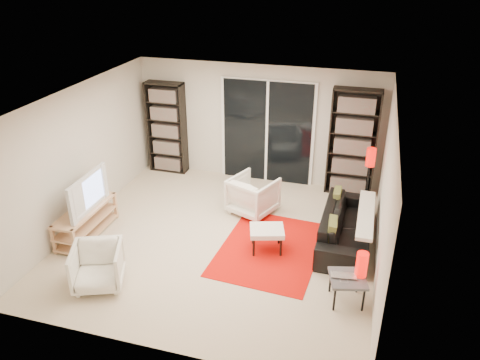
{
  "coord_description": "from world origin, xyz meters",
  "views": [
    {
      "loc": [
        2.13,
        -6.25,
        4.34
      ],
      "look_at": [
        0.25,
        0.3,
        1.0
      ],
      "focal_mm": 35.0,
      "sensor_mm": 36.0,
      "label": 1
    }
  ],
  "objects_px": {
    "sofa": "(347,226)",
    "armchair_back": "(253,195)",
    "side_table": "(348,280)",
    "ottoman": "(267,232)",
    "bookshelf_right": "(352,143)",
    "bookshelf_left": "(167,128)",
    "armchair_front": "(98,266)",
    "floor_lamp": "(370,165)",
    "tv_stand": "(86,221)"
  },
  "relations": [
    {
      "from": "armchair_front",
      "to": "floor_lamp",
      "type": "height_order",
      "value": "floor_lamp"
    },
    {
      "from": "sofa",
      "to": "armchair_back",
      "type": "bearing_deg",
      "value": 74.8
    },
    {
      "from": "bookshelf_left",
      "to": "bookshelf_right",
      "type": "height_order",
      "value": "bookshelf_right"
    },
    {
      "from": "tv_stand",
      "to": "armchair_back",
      "type": "height_order",
      "value": "armchair_back"
    },
    {
      "from": "bookshelf_right",
      "to": "armchair_back",
      "type": "xyz_separation_m",
      "value": [
        -1.62,
        -1.3,
        -0.7
      ]
    },
    {
      "from": "armchair_front",
      "to": "floor_lamp",
      "type": "xyz_separation_m",
      "value": [
        3.57,
        3.3,
        0.6
      ]
    },
    {
      "from": "armchair_back",
      "to": "ottoman",
      "type": "distance_m",
      "value": 1.24
    },
    {
      "from": "side_table",
      "to": "bookshelf_left",
      "type": "bearing_deg",
      "value": 140.92
    },
    {
      "from": "tv_stand",
      "to": "sofa",
      "type": "xyz_separation_m",
      "value": [
        4.23,
        1.0,
        0.03
      ]
    },
    {
      "from": "sofa",
      "to": "side_table",
      "type": "height_order",
      "value": "sofa"
    },
    {
      "from": "bookshelf_right",
      "to": "sofa",
      "type": "bearing_deg",
      "value": -86.38
    },
    {
      "from": "sofa",
      "to": "ottoman",
      "type": "bearing_deg",
      "value": 118.04
    },
    {
      "from": "bookshelf_right",
      "to": "armchair_back",
      "type": "height_order",
      "value": "bookshelf_right"
    },
    {
      "from": "bookshelf_left",
      "to": "armchair_back",
      "type": "xyz_separation_m",
      "value": [
        2.23,
        -1.3,
        -0.63
      ]
    },
    {
      "from": "bookshelf_right",
      "to": "bookshelf_left",
      "type": "bearing_deg",
      "value": 180.0
    },
    {
      "from": "side_table",
      "to": "floor_lamp",
      "type": "xyz_separation_m",
      "value": [
        0.13,
        2.68,
        0.57
      ]
    },
    {
      "from": "side_table",
      "to": "armchair_back",
      "type": "bearing_deg",
      "value": 132.46
    },
    {
      "from": "sofa",
      "to": "armchair_back",
      "type": "xyz_separation_m",
      "value": [
        -1.73,
        0.51,
        0.05
      ]
    },
    {
      "from": "sofa",
      "to": "armchair_front",
      "type": "xyz_separation_m",
      "value": [
        -3.32,
        -2.13,
        0.02
      ]
    },
    {
      "from": "tv_stand",
      "to": "ottoman",
      "type": "relative_size",
      "value": 2.13
    },
    {
      "from": "sofa",
      "to": "ottoman",
      "type": "height_order",
      "value": "sofa"
    },
    {
      "from": "tv_stand",
      "to": "floor_lamp",
      "type": "height_order",
      "value": "floor_lamp"
    },
    {
      "from": "sofa",
      "to": "floor_lamp",
      "type": "bearing_deg",
      "value": -10.55
    },
    {
      "from": "tv_stand",
      "to": "armchair_front",
      "type": "distance_m",
      "value": 1.45
    },
    {
      "from": "bookshelf_left",
      "to": "ottoman",
      "type": "distance_m",
      "value": 3.72
    },
    {
      "from": "bookshelf_left",
      "to": "side_table",
      "type": "relative_size",
      "value": 3.36
    },
    {
      "from": "bookshelf_left",
      "to": "armchair_front",
      "type": "xyz_separation_m",
      "value": [
        0.64,
        -3.93,
        -0.66
      ]
    },
    {
      "from": "armchair_front",
      "to": "side_table",
      "type": "bearing_deg",
      "value": -11.81
    },
    {
      "from": "bookshelf_left",
      "to": "side_table",
      "type": "bearing_deg",
      "value": -39.08
    },
    {
      "from": "floor_lamp",
      "to": "armchair_front",
      "type": "bearing_deg",
      "value": -137.21
    },
    {
      "from": "armchair_back",
      "to": "floor_lamp",
      "type": "distance_m",
      "value": 2.16
    },
    {
      "from": "bookshelf_right",
      "to": "ottoman",
      "type": "bearing_deg",
      "value": -114.37
    },
    {
      "from": "armchair_back",
      "to": "side_table",
      "type": "xyz_separation_m",
      "value": [
        1.85,
        -2.02,
        0.01
      ]
    },
    {
      "from": "sofa",
      "to": "side_table",
      "type": "bearing_deg",
      "value": -174.31
    },
    {
      "from": "floor_lamp",
      "to": "tv_stand",
      "type": "bearing_deg",
      "value": -154.1
    },
    {
      "from": "side_table",
      "to": "ottoman",
      "type": "bearing_deg",
      "value": 145.94
    },
    {
      "from": "armchair_front",
      "to": "floor_lamp",
      "type": "distance_m",
      "value": 4.9
    },
    {
      "from": "bookshelf_right",
      "to": "ottoman",
      "type": "relative_size",
      "value": 3.31
    },
    {
      "from": "armchair_front",
      "to": "tv_stand",
      "type": "bearing_deg",
      "value": 106.93
    },
    {
      "from": "bookshelf_left",
      "to": "bookshelf_right",
      "type": "distance_m",
      "value": 3.85
    },
    {
      "from": "side_table",
      "to": "armchair_front",
      "type": "bearing_deg",
      "value": -169.75
    },
    {
      "from": "tv_stand",
      "to": "side_table",
      "type": "xyz_separation_m",
      "value": [
        4.35,
        -0.51,
        0.09
      ]
    },
    {
      "from": "tv_stand",
      "to": "sofa",
      "type": "relative_size",
      "value": 0.67
    },
    {
      "from": "bookshelf_left",
      "to": "side_table",
      "type": "distance_m",
      "value": 5.29
    },
    {
      "from": "armchair_front",
      "to": "floor_lamp",
      "type": "relative_size",
      "value": 0.57
    },
    {
      "from": "armchair_front",
      "to": "side_table",
      "type": "relative_size",
      "value": 1.2
    },
    {
      "from": "bookshelf_right",
      "to": "tv_stand",
      "type": "relative_size",
      "value": 1.56
    },
    {
      "from": "bookshelf_left",
      "to": "armchair_front",
      "type": "distance_m",
      "value": 4.04
    },
    {
      "from": "tv_stand",
      "to": "ottoman",
      "type": "distance_m",
      "value": 3.05
    },
    {
      "from": "sofa",
      "to": "floor_lamp",
      "type": "relative_size",
      "value": 1.64
    }
  ]
}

